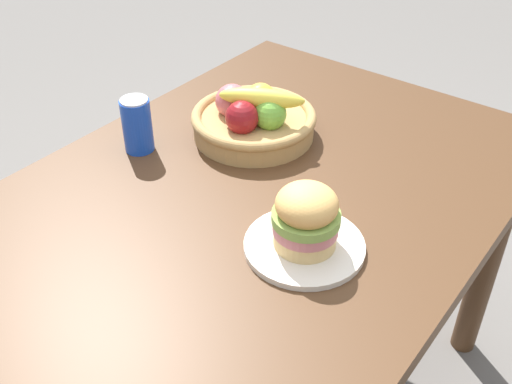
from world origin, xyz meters
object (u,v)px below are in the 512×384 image
Objects in this scene: sandwich at (306,217)px; fruit_basket at (253,118)px; plate at (304,246)px; soda_can at (137,125)px.

fruit_basket reaches higher than sandwich.
plate is 1.78× the size of sandwich.
soda_can is 0.26m from fruit_basket.
plate is 1.76× the size of soda_can.
sandwich is 0.41m from fruit_basket.
fruit_basket is (0.26, 0.32, 0.04)m from plate.
fruit_basket reaches higher than plate.
fruit_basket is (0.26, 0.32, -0.03)m from sandwich.
sandwich is at bearing -96.56° from soda_can.
soda_can is (0.06, 0.48, 0.06)m from plate.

